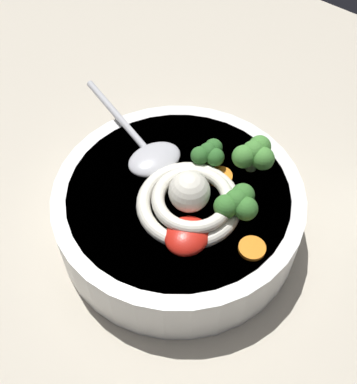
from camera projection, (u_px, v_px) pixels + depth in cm
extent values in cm
cube|color=#BCB29E|center=(160.00, 232.00, 58.59)|extent=(106.60, 106.60, 3.86)
cylinder|color=white|center=(178.00, 211.00, 53.99)|extent=(26.51, 26.51, 6.72)
cylinder|color=olive|center=(178.00, 209.00, 53.78)|extent=(23.33, 23.33, 6.18)
torus|color=silver|center=(188.00, 205.00, 49.41)|extent=(10.61, 10.61, 1.46)
torus|color=silver|center=(196.00, 196.00, 48.63)|extent=(11.36, 11.36, 1.32)
sphere|color=silver|center=(188.00, 193.00, 47.91)|extent=(4.12, 4.12, 4.12)
ellipsoid|color=#B7B7BC|center=(155.00, 159.00, 53.09)|extent=(7.00, 5.93, 1.60)
cylinder|color=#B7B7BC|center=(120.00, 119.00, 56.93)|extent=(5.04, 14.61, 0.80)
ellipsoid|color=red|center=(187.00, 236.00, 46.78)|extent=(4.61, 4.15, 2.08)
cylinder|color=#7A9E60|center=(207.00, 161.00, 53.24)|extent=(1.00, 1.00, 1.07)
sphere|color=#2D6628|center=(208.00, 152.00, 52.05)|extent=(1.97, 1.97, 1.97)
sphere|color=#2D6628|center=(213.00, 148.00, 52.65)|extent=(1.97, 1.97, 1.97)
sphere|color=#2D6628|center=(200.00, 156.00, 51.83)|extent=(1.97, 1.97, 1.97)
sphere|color=#2D6628|center=(215.00, 157.00, 51.77)|extent=(1.97, 1.97, 1.97)
cylinder|color=#7A9E60|center=(251.00, 164.00, 52.85)|extent=(1.24, 1.24, 1.33)
sphere|color=#478938|center=(253.00, 152.00, 51.36)|extent=(2.44, 2.44, 2.44)
sphere|color=#478938|center=(260.00, 147.00, 52.12)|extent=(2.44, 2.44, 2.44)
sphere|color=#478938|center=(243.00, 157.00, 51.10)|extent=(2.44, 2.44, 2.44)
sphere|color=#478938|center=(263.00, 159.00, 51.02)|extent=(2.44, 2.44, 2.44)
cylinder|color=#7A9E60|center=(234.00, 212.00, 48.96)|extent=(1.20, 1.20, 1.29)
sphere|color=#38752D|center=(236.00, 201.00, 47.52)|extent=(2.36, 2.36, 2.36)
sphere|color=#38752D|center=(243.00, 195.00, 48.25)|extent=(2.36, 2.36, 2.36)
sphere|color=#38752D|center=(226.00, 206.00, 47.26)|extent=(2.36, 2.36, 2.36)
sphere|color=#38752D|center=(246.00, 209.00, 47.19)|extent=(2.36, 2.36, 2.36)
cylinder|color=orange|center=(254.00, 246.00, 47.04)|extent=(2.63, 2.63, 0.45)
cylinder|color=orange|center=(220.00, 177.00, 52.20)|extent=(2.59, 2.59, 0.61)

